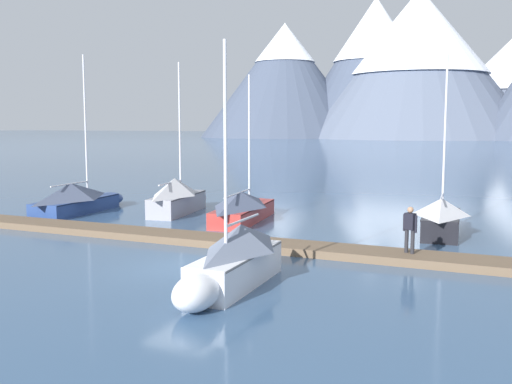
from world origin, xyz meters
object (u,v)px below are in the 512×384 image
(sailboat_nearest_berth, at_px, (78,198))
(sailboat_second_berth, at_px, (178,196))
(sailboat_mid_dock_starboard, at_px, (232,260))
(person_on_dock, at_px, (410,227))
(sailboat_far_berth, at_px, (442,216))
(sailboat_mid_dock_port, at_px, (244,206))

(sailboat_nearest_berth, bearing_deg, sailboat_second_berth, 20.22)
(sailboat_nearest_berth, distance_m, sailboat_mid_dock_starboard, 18.08)
(person_on_dock, bearing_deg, sailboat_far_berth, 85.40)
(sailboat_far_berth, bearing_deg, person_on_dock, -94.60)
(sailboat_nearest_berth, height_order, person_on_dock, sailboat_nearest_berth)
(sailboat_mid_dock_starboard, height_order, person_on_dock, sailboat_mid_dock_starboard)
(sailboat_mid_dock_port, height_order, sailboat_mid_dock_starboard, sailboat_mid_dock_port)
(sailboat_far_berth, bearing_deg, sailboat_mid_dock_port, -178.44)
(sailboat_second_berth, xyz_separation_m, sailboat_mid_dock_starboard, (9.33, -12.54, -0.08))
(sailboat_nearest_berth, relative_size, sailboat_second_berth, 1.06)
(sailboat_mid_dock_port, xyz_separation_m, sailboat_mid_dock_starboard, (4.85, -11.48, 0.11))
(sailboat_far_berth, height_order, person_on_dock, sailboat_far_berth)
(sailboat_nearest_berth, distance_m, sailboat_far_berth, 19.50)
(person_on_dock, bearing_deg, sailboat_second_berth, 153.54)
(sailboat_mid_dock_port, relative_size, person_on_dock, 4.41)
(sailboat_nearest_berth, xyz_separation_m, sailboat_mid_dock_starboard, (14.66, -10.58, 0.08))
(sailboat_mid_dock_starboard, xyz_separation_m, person_on_dock, (4.32, 5.74, 0.38))
(sailboat_second_berth, height_order, sailboat_mid_dock_port, sailboat_second_berth)
(sailboat_second_berth, relative_size, sailboat_mid_dock_port, 1.11)
(sailboat_nearest_berth, height_order, sailboat_mid_dock_port, sailboat_nearest_berth)
(sailboat_second_berth, distance_m, sailboat_mid_dock_port, 4.60)
(sailboat_second_berth, xyz_separation_m, sailboat_mid_dock_port, (4.48, -1.06, -0.19))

